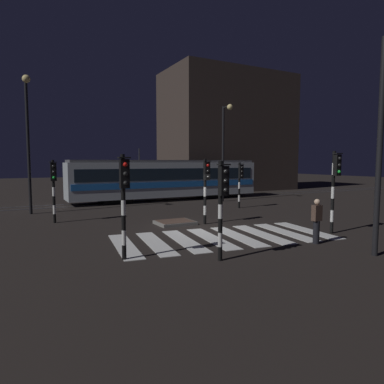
{
  "coord_description": "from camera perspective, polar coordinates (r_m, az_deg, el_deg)",
  "views": [
    {
      "loc": [
        -7.66,
        -13.47,
        3.1
      ],
      "look_at": [
        1.36,
        3.61,
        1.4
      ],
      "focal_mm": 32.04,
      "sensor_mm": 36.0,
      "label": 1
    }
  ],
  "objects": [
    {
      "name": "traffic_light_corner_far_left",
      "position": [
        18.55,
        -22.05,
        1.61
      ],
      "size": [
        0.36,
        0.42,
        3.2
      ],
      "color": "black",
      "rests_on": "ground"
    },
    {
      "name": "building_backdrop",
      "position": [
        39.38,
        5.9,
        9.81
      ],
      "size": [
        13.9,
        8.0,
        12.8
      ],
      "primitive_type": "cube",
      "color": "#382D28",
      "rests_on": "ground"
    },
    {
      "name": "traffic_island",
      "position": [
        17.13,
        -2.84,
        -5.1
      ],
      "size": [
        1.82,
        1.45,
        0.18
      ],
      "color": "slate",
      "rests_on": "ground"
    },
    {
      "name": "rail_far",
      "position": [
        27.38,
        -11.41,
        -1.54
      ],
      "size": [
        80.0,
        0.12,
        0.03
      ],
      "primitive_type": "cube",
      "color": "#59595E",
      "rests_on": "ground"
    },
    {
      "name": "traffic_light_kerb_mid_left",
      "position": [
        10.56,
        5.03,
        -0.62
      ],
      "size": [
        0.36,
        0.42,
        3.13
      ],
      "color": "black",
      "rests_on": "ground"
    },
    {
      "name": "street_lamp_trackside_left",
      "position": [
        22.26,
        -25.67,
        9.31
      ],
      "size": [
        0.44,
        1.21,
        7.92
      ],
      "color": "black",
      "rests_on": "ground"
    },
    {
      "name": "traffic_light_corner_near_right",
      "position": [
        15.85,
        22.71,
        1.93
      ],
      "size": [
        0.36,
        0.42,
        3.56
      ],
      "color": "black",
      "rests_on": "ground"
    },
    {
      "name": "pedestrian_waiting_at_kerb",
      "position": [
        13.81,
        20.03,
        -4.54
      ],
      "size": [
        0.36,
        0.24,
        1.71
      ],
      "color": "black",
      "rests_on": "ground"
    },
    {
      "name": "tram",
      "position": [
        27.75,
        -4.15,
        2.22
      ],
      "size": [
        15.75,
        2.58,
        4.15
      ],
      "color": "#B2BCC1",
      "rests_on": "ground"
    },
    {
      "name": "rail_near",
      "position": [
        26.01,
        -10.51,
        -1.87
      ],
      "size": [
        80.0,
        0.12,
        0.03
      ],
      "primitive_type": "cube",
      "color": "#59595E",
      "rests_on": "ground"
    },
    {
      "name": "traffic_light_corner_near_left",
      "position": [
        10.8,
        -11.26,
        0.18
      ],
      "size": [
        0.36,
        0.42,
        3.34
      ],
      "color": "black",
      "rests_on": "ground"
    },
    {
      "name": "crosswalk_zebra",
      "position": [
        14.26,
        5.46,
        -7.5
      ],
      "size": [
        9.33,
        5.12,
        0.02
      ],
      "color": "silver",
      "rests_on": "ground"
    },
    {
      "name": "traffic_light_median_centre",
      "position": [
        16.87,
        2.33,
        1.79
      ],
      "size": [
        0.36,
        0.42,
        3.25
      ],
      "color": "black",
      "rests_on": "ground"
    },
    {
      "name": "street_lamp_trackside_right",
      "position": [
        26.82,
        5.48,
        8.38
      ],
      "size": [
        0.44,
        1.21,
        7.41
      ],
      "color": "black",
      "rests_on": "ground"
    },
    {
      "name": "traffic_light_corner_far_right",
      "position": [
        23.09,
        8.02,
        2.29
      ],
      "size": [
        0.36,
        0.42,
        3.06
      ],
      "color": "black",
      "rests_on": "ground"
    },
    {
      "name": "ground_plane",
      "position": [
        15.8,
        1.77,
        -6.29
      ],
      "size": [
        120.0,
        120.0,
        0.0
      ],
      "primitive_type": "plane",
      "color": "black"
    }
  ]
}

